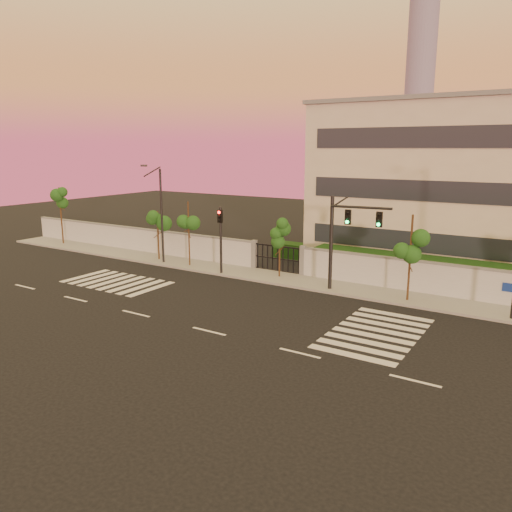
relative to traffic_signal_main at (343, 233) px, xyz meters
name	(u,v)px	position (x,y,z in m)	size (l,w,h in m)	color
ground	(209,331)	(-2.82, -9.73, -3.77)	(120.00, 120.00, 0.00)	black
sidewalk	(306,282)	(-2.82, 0.77, -3.69)	(60.00, 3.00, 0.15)	gray
perimeter_wall	(317,264)	(-2.72, 2.27, -2.70)	(60.00, 0.36, 2.20)	#B2B4B9
hedge_row	(347,261)	(-1.66, 5.01, -2.95)	(41.00, 4.25, 1.80)	#103511
institutional_building	(487,185)	(6.18, 12.26, 2.39)	(24.40, 12.40, 12.25)	beige
distant_skyscraper	(422,50)	(-67.82, 270.27, 58.22)	(16.00, 16.00, 118.00)	slate
road_markings	(227,306)	(-4.40, -5.97, -3.76)	(57.00, 7.62, 0.02)	silver
street_tree_a	(60,203)	(-27.94, 0.89, 0.13)	(1.60, 1.27, 5.31)	#382314
street_tree_b	(158,225)	(-15.72, 0.61, -0.84)	(1.54, 1.23, 3.97)	#382314
street_tree_c	(189,219)	(-12.33, 0.32, -0.13)	(1.37, 1.09, 4.95)	#382314
street_tree_d	(280,235)	(-4.91, 0.97, -0.70)	(1.40, 1.12, 4.17)	#382314
street_tree_e	(412,238)	(4.09, 0.23, 0.02)	(1.51, 1.21, 5.15)	#382314
traffic_signal_main	(343,233)	(0.00, 0.00, 0.00)	(3.76, 0.66, 5.96)	black
traffic_signal_secondary	(221,232)	(-8.91, -0.40, -0.70)	(0.38, 0.35, 4.83)	black
streetlight_west	(160,211)	(-14.72, -0.16, 0.36)	(0.46, 1.84, 7.64)	black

